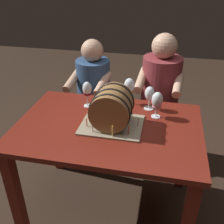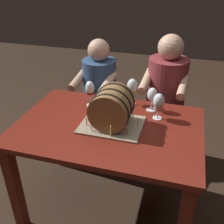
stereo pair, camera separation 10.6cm
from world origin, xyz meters
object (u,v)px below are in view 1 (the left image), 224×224
(wine_glass_empty, at_px, (150,94))
(person_seated_right, at_px, (159,105))
(dining_table, at_px, (108,141))
(person_seated_left, at_px, (94,104))
(wine_glass_red, at_px, (87,90))
(wine_glass_rose, at_px, (157,101))
(wine_glass_amber, at_px, (129,87))
(barrel_cake, at_px, (112,108))

(wine_glass_empty, distance_m, person_seated_right, 0.55)
(dining_table, distance_m, person_seated_left, 0.80)
(person_seated_left, bearing_deg, person_seated_right, 0.05)
(wine_glass_red, distance_m, person_seated_right, 0.79)
(person_seated_left, xyz_separation_m, person_seated_right, (0.61, 0.00, 0.06))
(dining_table, xyz_separation_m, person_seated_left, (-0.31, 0.73, -0.13))
(wine_glass_rose, height_order, person_seated_left, person_seated_left)
(wine_glass_empty, xyz_separation_m, person_seated_left, (-0.55, 0.45, -0.37))
(dining_table, bearing_deg, person_seated_right, 67.31)
(dining_table, distance_m, person_seated_right, 0.80)
(wine_glass_rose, distance_m, wine_glass_empty, 0.12)
(dining_table, xyz_separation_m, wine_glass_rose, (0.30, 0.18, 0.25))
(wine_glass_amber, distance_m, person_seated_right, 0.57)
(barrel_cake, bearing_deg, wine_glass_empty, 52.17)
(wine_glass_empty, bearing_deg, barrel_cake, -127.83)
(wine_glass_rose, relative_size, person_seated_right, 0.15)
(wine_glass_empty, height_order, person_seated_right, person_seated_right)
(dining_table, distance_m, wine_glass_rose, 0.43)
(wine_glass_rose, relative_size, wine_glass_red, 0.96)
(wine_glass_amber, height_order, person_seated_left, person_seated_left)
(barrel_cake, relative_size, wine_glass_amber, 1.95)
(barrel_cake, distance_m, person_seated_left, 0.89)
(wine_glass_red, xyz_separation_m, person_seated_left, (-0.10, 0.50, -0.39))
(wine_glass_rose, relative_size, wine_glass_amber, 0.91)
(wine_glass_red, distance_m, person_seated_left, 0.64)
(person_seated_left, bearing_deg, barrel_cake, -65.47)
(dining_table, height_order, wine_glass_amber, wine_glass_amber)
(barrel_cake, bearing_deg, wine_glass_rose, 31.94)
(wine_glass_rose, bearing_deg, wine_glass_red, 173.99)
(wine_glass_red, height_order, person_seated_right, person_seated_right)
(wine_glass_empty, relative_size, person_seated_right, 0.15)
(wine_glass_empty, distance_m, person_seated_left, 0.80)
(wine_glass_rose, relative_size, wine_glass_empty, 1.07)
(barrel_cake, height_order, wine_glass_amber, barrel_cake)
(dining_table, relative_size, wine_glass_amber, 5.96)
(dining_table, bearing_deg, wine_glass_empty, 49.57)
(wine_glass_amber, relative_size, wine_glass_empty, 1.17)
(wine_glass_rose, height_order, person_seated_right, person_seated_right)
(person_seated_left, bearing_deg, wine_glass_amber, -45.46)
(wine_glass_red, bearing_deg, dining_table, -47.94)
(wine_glass_empty, bearing_deg, person_seated_left, 140.72)
(barrel_cake, xyz_separation_m, wine_glass_red, (-0.23, 0.23, 0.01))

